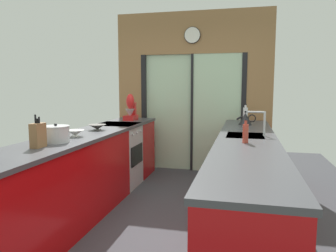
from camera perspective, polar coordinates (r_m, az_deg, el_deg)
name	(u,v)px	position (r m, az deg, el deg)	size (l,w,h in m)	color
ground_plane	(168,207)	(4.05, 0.01, -14.21)	(5.04, 7.60, 0.02)	#38383D
back_wall_unit	(192,82)	(5.54, 4.35, 7.69)	(2.64, 0.12, 2.70)	olive
left_counter_run	(80,175)	(3.80, -15.32, -8.36)	(0.62, 3.80, 0.92)	#AD0C0F
right_counter_run	(246,182)	(3.52, 13.62, -9.58)	(0.62, 3.80, 0.92)	#AD0C0F
sink_faucet	(261,119)	(3.65, 16.22, 1.12)	(0.19, 0.02, 0.27)	#B7BABC
oven_range	(118,155)	(4.78, -8.86, -5.15)	(0.60, 0.60, 0.92)	#B7BABC
mixing_bowl_mid	(75,133)	(3.60, -16.10, -1.21)	(0.19, 0.19, 0.07)	silver
mixing_bowl_far	(97,127)	(4.07, -12.43, -0.18)	(0.21, 0.21, 0.07)	#514C47
knife_block	(38,135)	(3.06, -22.02, -1.50)	(0.08, 0.14, 0.29)	brown
stand_mixer	(131,110)	(5.17, -6.62, 2.81)	(0.17, 0.27, 0.42)	red
stock_pot	(56,134)	(3.29, -19.22, -1.35)	(0.26, 0.26, 0.18)	#B7BABC
kettle	(245,119)	(4.64, 13.54, 1.25)	(0.27, 0.19, 0.20)	black
soap_bottle_near	(246,133)	(3.15, 13.56, -1.19)	(0.06, 0.06, 0.23)	#B23D2D
soap_bottle_far	(245,114)	(5.06, 13.53, 2.05)	(0.07, 0.07, 0.27)	silver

